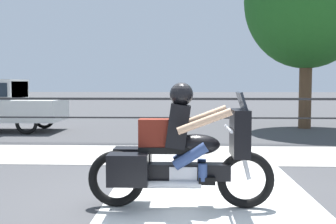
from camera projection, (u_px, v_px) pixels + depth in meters
ground_plane at (168, 198)px, 5.67m from camera, size 120.00×120.00×0.00m
sidewalk_band at (174, 155)px, 9.05m from camera, size 44.00×2.40×0.01m
crosswalk_band at (211, 203)px, 5.44m from camera, size 2.78×6.00×0.01m
fence_railing at (176, 107)px, 10.92m from camera, size 36.00×0.05×1.16m
motorcycle at (179, 153)px, 5.21m from camera, size 2.32×0.76×1.56m
tree_behind_sign at (307, 0)px, 14.00m from camera, size 4.17×4.17×6.61m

